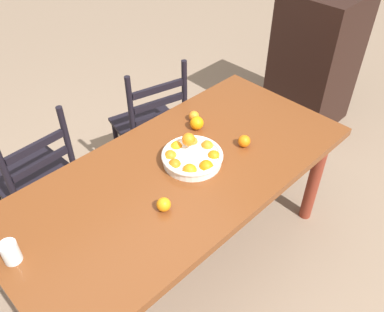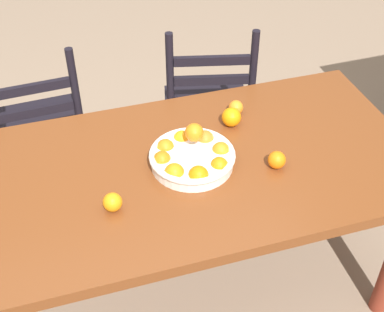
% 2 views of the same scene
% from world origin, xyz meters
% --- Properties ---
extents(ground_plane, '(12.00, 12.00, 0.00)m').
position_xyz_m(ground_plane, '(0.00, 0.00, 0.00)').
color(ground_plane, '#846E59').
extents(dining_table, '(1.90, 0.89, 0.75)m').
position_xyz_m(dining_table, '(0.00, 0.00, 0.66)').
color(dining_table, brown).
rests_on(dining_table, ground).
extents(chair_near_window, '(0.54, 0.54, 0.97)m').
position_xyz_m(chair_near_window, '(0.40, 0.73, 0.45)').
color(chair_near_window, black).
rests_on(chair_near_window, ground).
extents(chair_by_cabinet, '(0.45, 0.45, 0.95)m').
position_xyz_m(chair_by_cabinet, '(-0.46, 0.80, 0.45)').
color(chair_by_cabinet, black).
rests_on(chair_by_cabinet, ground).
extents(cabinet, '(0.61, 0.56, 1.15)m').
position_xyz_m(cabinet, '(1.86, 0.33, 0.57)').
color(cabinet, black).
rests_on(cabinet, ground).
extents(fruit_bowl, '(0.32, 0.32, 0.14)m').
position_xyz_m(fruit_bowl, '(0.09, 0.00, 0.79)').
color(fruit_bowl, white).
rests_on(fruit_bowl, dining_table).
extents(orange_loose_0, '(0.06, 0.06, 0.06)m').
position_xyz_m(orange_loose_0, '(0.36, 0.26, 0.78)').
color(orange_loose_0, orange).
rests_on(orange_loose_0, dining_table).
extents(orange_loose_1, '(0.07, 0.07, 0.07)m').
position_xyz_m(orange_loose_1, '(0.38, -0.10, 0.79)').
color(orange_loose_1, orange).
rests_on(orange_loose_1, dining_table).
extents(orange_loose_2, '(0.08, 0.08, 0.08)m').
position_xyz_m(orange_loose_2, '(0.31, 0.19, 0.79)').
color(orange_loose_2, orange).
rests_on(orange_loose_2, dining_table).
extents(orange_loose_3, '(0.07, 0.07, 0.07)m').
position_xyz_m(orange_loose_3, '(-0.24, -0.14, 0.79)').
color(orange_loose_3, orange).
rests_on(orange_loose_3, dining_table).
extents(drinking_glass, '(0.07, 0.07, 0.10)m').
position_xyz_m(drinking_glass, '(-0.86, 0.09, 0.80)').
color(drinking_glass, silver).
rests_on(drinking_glass, dining_table).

